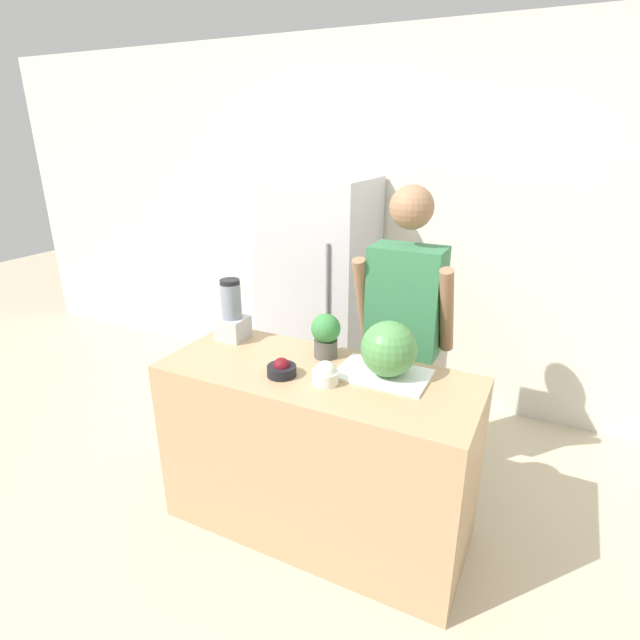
{
  "coord_description": "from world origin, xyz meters",
  "views": [
    {
      "loc": [
        0.95,
        -1.56,
        1.95
      ],
      "look_at": [
        0.0,
        0.34,
        1.14
      ],
      "focal_mm": 28.0,
      "sensor_mm": 36.0,
      "label": 1
    }
  ],
  "objects_px": {
    "bowl_cherries": "(282,369)",
    "bowl_cream": "(325,374)",
    "blender": "(232,314)",
    "person": "(403,339)",
    "potted_plant": "(326,334)",
    "refrigerator": "(319,293)",
    "watermelon": "(389,349)"
  },
  "relations": [
    {
      "from": "watermelon",
      "to": "bowl_cherries",
      "type": "bearing_deg",
      "value": -155.57
    },
    {
      "from": "potted_plant",
      "to": "watermelon",
      "type": "bearing_deg",
      "value": -11.94
    },
    {
      "from": "bowl_cherries",
      "to": "bowl_cream",
      "type": "distance_m",
      "value": 0.22
    },
    {
      "from": "watermelon",
      "to": "bowl_cream",
      "type": "relative_size",
      "value": 2.13
    },
    {
      "from": "person",
      "to": "bowl_cream",
      "type": "relative_size",
      "value": 14.22
    },
    {
      "from": "refrigerator",
      "to": "watermelon",
      "type": "height_order",
      "value": "refrigerator"
    },
    {
      "from": "watermelon",
      "to": "potted_plant",
      "type": "relative_size",
      "value": 1.14
    },
    {
      "from": "refrigerator",
      "to": "bowl_cherries",
      "type": "bearing_deg",
      "value": -70.2
    },
    {
      "from": "refrigerator",
      "to": "bowl_cherries",
      "type": "xyz_separation_m",
      "value": [
        0.5,
        -1.38,
        0.1
      ]
    },
    {
      "from": "blender",
      "to": "potted_plant",
      "type": "relative_size",
      "value": 1.48
    },
    {
      "from": "bowl_cherries",
      "to": "watermelon",
      "type": "bearing_deg",
      "value": 24.43
    },
    {
      "from": "bowl_cream",
      "to": "potted_plant",
      "type": "height_order",
      "value": "potted_plant"
    },
    {
      "from": "watermelon",
      "to": "potted_plant",
      "type": "height_order",
      "value": "watermelon"
    },
    {
      "from": "bowl_cream",
      "to": "watermelon",
      "type": "bearing_deg",
      "value": 38.15
    },
    {
      "from": "refrigerator",
      "to": "potted_plant",
      "type": "relative_size",
      "value": 7.36
    },
    {
      "from": "refrigerator",
      "to": "person",
      "type": "relative_size",
      "value": 0.97
    },
    {
      "from": "person",
      "to": "watermelon",
      "type": "xyz_separation_m",
      "value": [
        0.07,
        -0.47,
        0.15
      ]
    },
    {
      "from": "person",
      "to": "bowl_cream",
      "type": "xyz_separation_m",
      "value": [
        -0.16,
        -0.65,
        0.05
      ]
    },
    {
      "from": "bowl_cherries",
      "to": "blender",
      "type": "xyz_separation_m",
      "value": [
        -0.46,
        0.26,
        0.11
      ]
    },
    {
      "from": "bowl_cream",
      "to": "refrigerator",
      "type": "bearing_deg",
      "value": 117.6
    },
    {
      "from": "bowl_cherries",
      "to": "potted_plant",
      "type": "distance_m",
      "value": 0.3
    },
    {
      "from": "blender",
      "to": "bowl_cream",
      "type": "bearing_deg",
      "value": -19.64
    },
    {
      "from": "bowl_cream",
      "to": "potted_plant",
      "type": "bearing_deg",
      "value": 115.59
    },
    {
      "from": "bowl_cherries",
      "to": "potted_plant",
      "type": "relative_size",
      "value": 0.6
    },
    {
      "from": "potted_plant",
      "to": "bowl_cherries",
      "type": "bearing_deg",
      "value": -108.46
    },
    {
      "from": "refrigerator",
      "to": "bowl_cherries",
      "type": "distance_m",
      "value": 1.47
    },
    {
      "from": "bowl_cream",
      "to": "bowl_cherries",
      "type": "bearing_deg",
      "value": -174.35
    },
    {
      "from": "person",
      "to": "watermelon",
      "type": "height_order",
      "value": "person"
    },
    {
      "from": "watermelon",
      "to": "bowl_cream",
      "type": "bearing_deg",
      "value": -141.85
    },
    {
      "from": "refrigerator",
      "to": "potted_plant",
      "type": "bearing_deg",
      "value": -61.94
    },
    {
      "from": "bowl_cream",
      "to": "blender",
      "type": "distance_m",
      "value": 0.72
    },
    {
      "from": "bowl_cherries",
      "to": "blender",
      "type": "bearing_deg",
      "value": 150.37
    }
  ]
}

